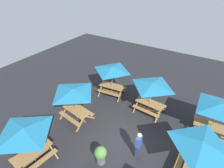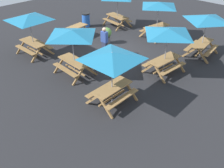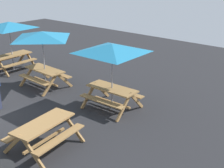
{
  "view_description": "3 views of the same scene",
  "coord_description": "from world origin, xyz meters",
  "px_view_note": "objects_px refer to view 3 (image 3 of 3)",
  "views": [
    {
      "loc": [
        -2.59,
        5.53,
        7.88
      ],
      "look_at": [
        3.08,
        -3.54,
        0.9
      ],
      "focal_mm": 28.0,
      "sensor_mm": 36.0,
      "label": 1
    },
    {
      "loc": [
        -9.68,
        -8.95,
        6.29
      ],
      "look_at": [
        -3.65,
        -3.07,
        0.9
      ],
      "focal_mm": 40.0,
      "sensor_mm": 36.0,
      "label": 2
    },
    {
      "loc": [
        4.14,
        9.76,
        4.68
      ],
      "look_at": [
        -3.43,
        3.32,
        0.9
      ],
      "focal_mm": 50.0,
      "sensor_mm": 36.0,
      "label": 3
    }
  ],
  "objects_px": {
    "picnic_table_3": "(44,129)",
    "picnic_table_0": "(9,29)",
    "picnic_table_6": "(42,39)",
    "picnic_table_2": "(112,53)"
  },
  "relations": [
    {
      "from": "picnic_table_0",
      "to": "picnic_table_6",
      "type": "xyz_separation_m",
      "value": [
        0.4,
        2.95,
        0.0
      ]
    },
    {
      "from": "picnic_table_0",
      "to": "picnic_table_3",
      "type": "distance_m",
      "value": 7.56
    },
    {
      "from": "picnic_table_0",
      "to": "picnic_table_3",
      "type": "height_order",
      "value": "picnic_table_0"
    },
    {
      "from": "picnic_table_3",
      "to": "picnic_table_0",
      "type": "bearing_deg",
      "value": -124.59
    },
    {
      "from": "picnic_table_2",
      "to": "picnic_table_3",
      "type": "distance_m",
      "value": 3.45
    },
    {
      "from": "picnic_table_0",
      "to": "picnic_table_2",
      "type": "bearing_deg",
      "value": 86.1
    },
    {
      "from": "picnic_table_2",
      "to": "picnic_table_3",
      "type": "height_order",
      "value": "picnic_table_2"
    },
    {
      "from": "picnic_table_3",
      "to": "picnic_table_6",
      "type": "distance_m",
      "value": 4.92
    },
    {
      "from": "picnic_table_3",
      "to": "picnic_table_2",
      "type": "bearing_deg",
      "value": 176.69
    },
    {
      "from": "picnic_table_6",
      "to": "picnic_table_2",
      "type": "bearing_deg",
      "value": 5.2
    }
  ]
}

